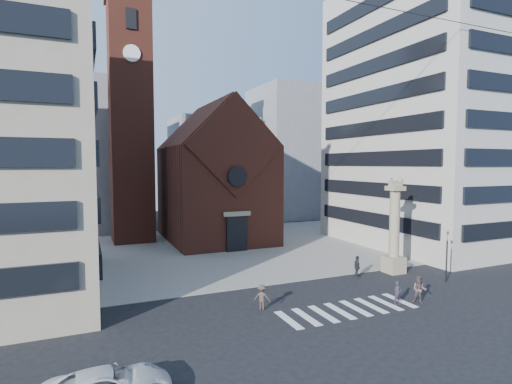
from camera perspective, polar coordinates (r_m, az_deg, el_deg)
ground at (r=30.95m, az=8.72°, el=-14.63°), size 120.00×120.00×0.00m
piazza at (r=47.54m, az=-3.68°, el=-7.95°), size 46.00×30.00×0.05m
zebra_crossing at (r=28.91m, az=12.97°, el=-16.04°), size 10.20×3.20×0.01m
church at (r=52.27m, az=-5.96°, el=1.92°), size 12.00×16.65×18.00m
campanile at (r=53.41m, az=-17.46°, el=10.13°), size 5.50×5.50×31.20m
building_right at (r=54.46m, az=23.97°, el=10.13°), size 18.00×22.00×32.00m
bg_block_left at (r=64.94m, az=-27.34°, el=4.56°), size 16.00×14.00×22.00m
bg_block_mid at (r=73.08m, az=-6.19°, el=3.30°), size 14.00×12.00×18.00m
bg_block_right at (r=76.72m, az=6.02°, el=5.58°), size 16.00×14.00×24.00m
lion_column at (r=38.39m, az=19.15°, el=-5.83°), size 1.63×1.60×8.68m
traffic_light at (r=37.28m, az=25.59°, el=-8.12°), size 0.13×0.16×4.30m
pedestrian_0 at (r=30.57m, az=19.59°, el=-13.42°), size 0.62×0.41×1.66m
pedestrian_1 at (r=31.30m, az=22.30°, el=-12.79°), size 1.18×1.20×1.95m
pedestrian_2 at (r=36.33m, az=14.26°, el=-10.31°), size 0.77×1.21×1.92m
pedestrian_3 at (r=27.95m, az=0.87°, el=-14.78°), size 1.28×1.16×1.72m
scooter_0 at (r=45.25m, az=-10.03°, el=-8.03°), size 0.86×1.70×0.85m
scooter_1 at (r=45.66m, az=-7.92°, el=-7.84°), size 0.73×1.63×0.95m
scooter_2 at (r=46.14m, az=-5.85°, el=-7.76°), size 0.86×1.70×0.85m
scooter_3 at (r=46.67m, az=-3.83°, el=-7.55°), size 0.73×1.63×0.95m
scooter_4 at (r=47.27m, az=-1.85°, el=-7.45°), size 0.86×1.70×0.85m
scooter_5 at (r=47.90m, az=0.07°, el=-7.24°), size 0.73×1.63×0.95m
scooter_6 at (r=48.61m, az=1.94°, el=-7.13°), size 0.86×1.70×0.85m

